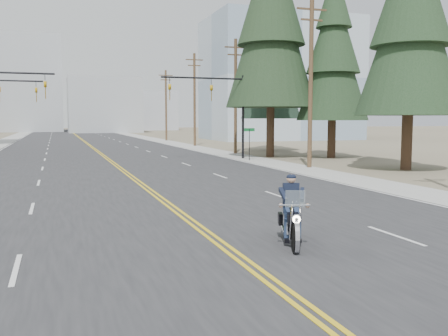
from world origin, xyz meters
TOP-DOWN VIEW (x-y plane):
  - ground_plane at (0.00, 0.00)m, footprint 400.00×400.00m
  - road at (0.00, 70.00)m, footprint 20.00×200.00m
  - sidewalk_left at (-11.50, 70.00)m, footprint 3.00×200.00m
  - sidewalk_right at (11.50, 70.00)m, footprint 3.00×200.00m
  - traffic_mast_right at (8.98, 32.00)m, footprint 7.10×0.26m
  - street_sign at (10.80, 30.00)m, footprint 0.90×0.06m
  - utility_pole_b at (12.50, 23.00)m, footprint 2.20×0.30m
  - utility_pole_c at (12.50, 38.00)m, footprint 2.20×0.30m
  - utility_pole_d at (12.50, 53.00)m, footprint 2.20×0.30m
  - utility_pole_e at (12.50, 70.00)m, footprint 2.20×0.30m
  - glass_building at (32.00, 70.00)m, footprint 24.00×16.00m
  - haze_bldg_b at (8.00, 125.00)m, footprint 18.00×14.00m
  - haze_bldg_c at (40.00, 110.00)m, footprint 16.00×12.00m
  - haze_bldg_d at (-12.00, 140.00)m, footprint 20.00×15.00m
  - haze_bldg_e at (25.00, 150.00)m, footprint 14.00×14.00m
  - motorcyclist at (1.79, 4.09)m, footprint 1.78×2.59m
  - conifer_near at (17.78, 19.55)m, footprint 6.80×6.80m
  - conifer_mid at (18.59, 30.34)m, footprint 6.11×6.11m
  - conifer_tall at (13.97, 32.99)m, footprint 7.91×7.91m
  - conifer_far at (17.82, 41.55)m, footprint 6.41×6.41m

SIDE VIEW (x-z plane):
  - ground_plane at x=0.00m, z-range 0.00..0.00m
  - road at x=0.00m, z-range 0.00..0.01m
  - sidewalk_left at x=-11.50m, z-range 0.00..0.01m
  - sidewalk_right at x=11.50m, z-range 0.00..0.01m
  - motorcyclist at x=1.79m, z-range 0.00..1.86m
  - street_sign at x=10.80m, z-range 0.49..3.12m
  - traffic_mast_right at x=8.98m, z-range 1.44..8.44m
  - utility_pole_c at x=12.50m, z-range 0.23..11.23m
  - utility_pole_e at x=12.50m, z-range 0.23..11.23m
  - utility_pole_b at x=12.50m, z-range 0.23..11.73m
  - utility_pole_d at x=12.50m, z-range 0.23..11.73m
  - haze_bldg_e at x=25.00m, z-range 0.00..12.00m
  - haze_bldg_b at x=8.00m, z-range 0.00..14.00m
  - haze_bldg_c at x=40.00m, z-range 0.00..18.00m
  - conifer_mid at x=18.59m, z-range 1.20..17.50m
  - conifer_far at x=17.82m, z-range 1.26..18.42m
  - glass_building at x=32.00m, z-range 0.00..20.00m
  - conifer_near at x=17.78m, z-range 1.34..19.34m
  - conifer_tall at x=13.97m, z-range 1.63..23.59m
  - haze_bldg_d at x=-12.00m, z-range 0.00..26.00m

